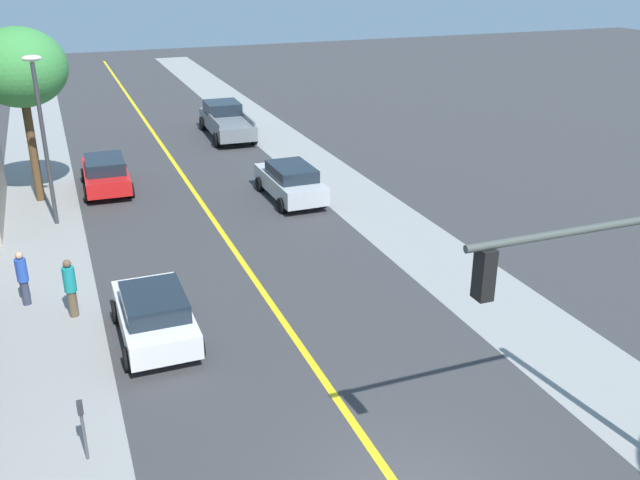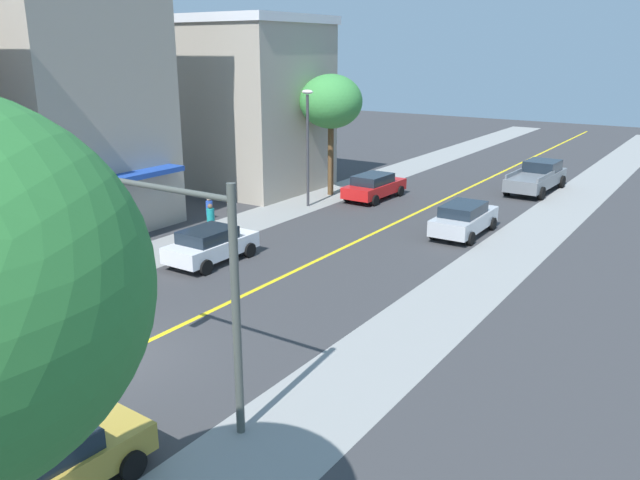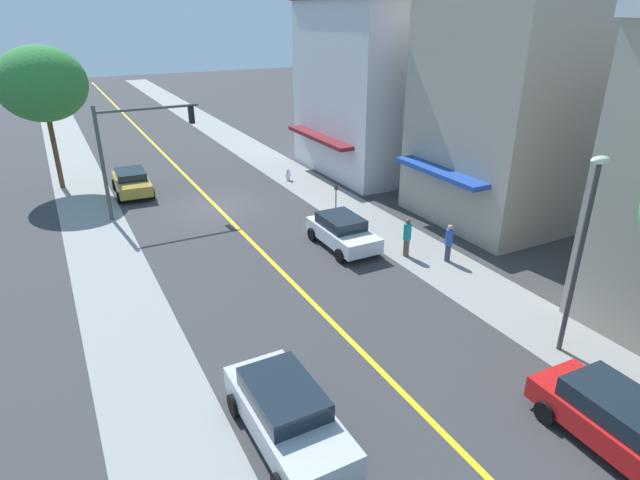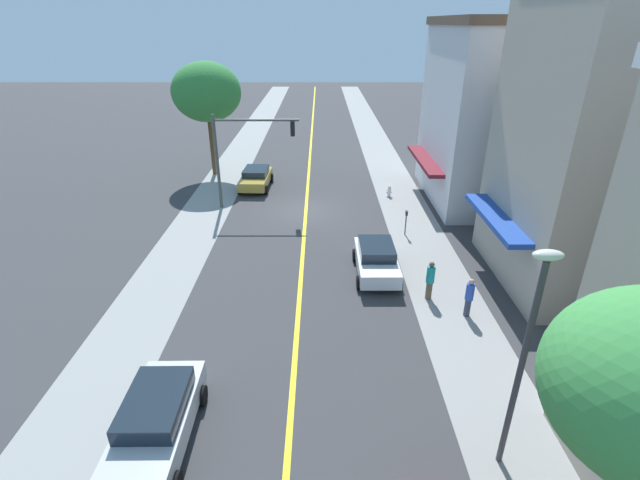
# 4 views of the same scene
# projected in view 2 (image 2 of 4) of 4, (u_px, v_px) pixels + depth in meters

# --- Properties ---
(ground_plane) EXTENTS (140.00, 140.00, 0.00)m
(ground_plane) POSITION_uv_depth(u_px,v_px,m) (111.00, 359.00, 18.47)
(ground_plane) COLOR #38383A
(sidewalk_right) EXTENTS (3.16, 126.00, 0.01)m
(sidewalk_right) POSITION_uv_depth(u_px,v_px,m) (290.00, 430.00, 15.03)
(sidewalk_right) COLOR gray
(sidewalk_right) RESTS_ON ground
(road_centerline_stripe) EXTENTS (0.20, 126.00, 0.00)m
(road_centerline_stripe) POSITION_uv_depth(u_px,v_px,m) (111.00, 359.00, 18.47)
(road_centerline_stripe) COLOR yellow
(road_centerline_stripe) RESTS_ON ground
(brick_apartment_block) EXTENTS (9.66, 7.98, 13.78)m
(brick_apartment_block) POSITION_uv_depth(u_px,v_px,m) (57.00, 87.00, 30.39)
(brick_apartment_block) COLOR #A39989
(brick_apartment_block) RESTS_ON ground
(corner_shop_building) EXTENTS (11.73, 8.05, 10.57)m
(corner_shop_building) POSITION_uv_depth(u_px,v_px,m) (230.00, 103.00, 40.65)
(corner_shop_building) COLOR #A39989
(corner_shop_building) RESTS_ON ground
(street_tree_left_near) EXTENTS (3.74, 3.74, 7.23)m
(street_tree_left_near) POSITION_uv_depth(u_px,v_px,m) (331.00, 102.00, 37.52)
(street_tree_left_near) COLOR brown
(street_tree_left_near) RESTS_ON ground
(parking_meter) EXTENTS (0.12, 0.18, 1.44)m
(parking_meter) POSITION_uv_depth(u_px,v_px,m) (87.00, 260.00, 24.13)
(parking_meter) COLOR #4C4C51
(parking_meter) RESTS_ON ground
(traffic_light_mast) EXTENTS (5.29, 0.32, 5.98)m
(traffic_light_mast) POSITION_uv_depth(u_px,v_px,m) (179.00, 255.00, 14.69)
(traffic_light_mast) COLOR #474C47
(traffic_light_mast) RESTS_ON ground
(street_lamp) EXTENTS (0.70, 0.36, 6.51)m
(street_lamp) POSITION_uv_depth(u_px,v_px,m) (308.00, 136.00, 35.13)
(street_lamp) COLOR #38383D
(street_lamp) RESTS_ON ground
(red_sedan_left_curb) EXTENTS (2.17, 4.66, 1.51)m
(red_sedan_left_curb) POSITION_uv_depth(u_px,v_px,m) (374.00, 186.00, 37.74)
(red_sedan_left_curb) COLOR red
(red_sedan_left_curb) RESTS_ON ground
(gold_sedan_right_curb) EXTENTS (2.24, 4.34, 1.39)m
(gold_sedan_right_curb) POSITION_uv_depth(u_px,v_px,m) (40.00, 466.00, 12.55)
(gold_sedan_right_curb) COLOR #B29338
(gold_sedan_right_curb) RESTS_ON ground
(silver_sedan_right_curb) EXTENTS (2.09, 4.63, 1.57)m
(silver_sedan_right_curb) POSITION_uv_depth(u_px,v_px,m) (464.00, 218.00, 30.50)
(silver_sedan_right_curb) COLOR #B7BABF
(silver_sedan_right_curb) RESTS_ON ground
(white_sedan_left_curb) EXTENTS (2.06, 4.11, 1.49)m
(white_sedan_left_curb) POSITION_uv_depth(u_px,v_px,m) (211.00, 244.00, 26.59)
(white_sedan_left_curb) COLOR silver
(white_sedan_left_curb) RESTS_ON ground
(grey_pickup_truck) EXTENTS (2.52, 6.24, 1.82)m
(grey_pickup_truck) POSITION_uv_depth(u_px,v_px,m) (537.00, 177.00, 39.85)
(grey_pickup_truck) COLOR slate
(grey_pickup_truck) RESTS_ON ground
(pedestrian_blue_shirt) EXTENTS (0.33, 0.33, 1.73)m
(pedestrian_blue_shirt) POSITION_uv_depth(u_px,v_px,m) (210.00, 213.00, 31.13)
(pedestrian_blue_shirt) COLOR #33384C
(pedestrian_blue_shirt) RESTS_ON ground
(pedestrian_teal_shirt) EXTENTS (0.36, 0.36, 1.81)m
(pedestrian_teal_shirt) POSITION_uv_depth(u_px,v_px,m) (211.00, 222.00, 29.40)
(pedestrian_teal_shirt) COLOR brown
(pedestrian_teal_shirt) RESTS_ON ground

